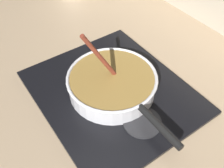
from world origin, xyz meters
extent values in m
cube|color=#9E8466|center=(0.00, 0.00, -0.02)|extent=(2.40, 1.60, 0.04)
cube|color=black|center=(0.06, 0.18, 0.01)|extent=(0.56, 0.48, 0.01)
torus|color=#592D0C|center=(0.06, 0.18, 0.02)|extent=(0.20, 0.20, 0.01)
cylinder|color=#262628|center=(0.22, 0.18, 0.01)|extent=(0.12, 0.12, 0.01)
cylinder|color=silver|center=(0.06, 0.18, 0.05)|extent=(0.29, 0.29, 0.07)
cylinder|color=olive|center=(0.06, 0.18, 0.05)|extent=(0.28, 0.28, 0.06)
torus|color=silver|center=(0.06, 0.18, 0.08)|extent=(0.31, 0.31, 0.01)
cylinder|color=black|center=(0.29, 0.18, 0.07)|extent=(0.17, 0.02, 0.02)
cylinder|color=beige|center=(-0.02, 0.19, 0.07)|extent=(0.04, 0.04, 0.01)
cylinder|color=#E5CC7A|center=(0.02, 0.21, 0.07)|extent=(0.03, 0.03, 0.01)
cylinder|color=#EDD88C|center=(0.01, 0.16, 0.07)|extent=(0.03, 0.03, 0.01)
cylinder|color=beige|center=(0.07, 0.12, 0.07)|extent=(0.03, 0.03, 0.01)
cylinder|color=#EDD88C|center=(0.08, 0.18, 0.07)|extent=(0.04, 0.04, 0.01)
cylinder|color=#E5CC7A|center=(0.07, 0.23, 0.07)|extent=(0.03, 0.03, 0.01)
cylinder|color=beige|center=(0.04, 0.28, 0.07)|extent=(0.03, 0.03, 0.01)
cylinder|color=maroon|center=(0.04, 0.15, 0.16)|extent=(0.04, 0.12, 0.20)
cube|color=brown|center=(0.05, 0.21, 0.06)|extent=(0.04, 0.05, 0.01)
camera|label=1|loc=(0.56, -0.16, 0.68)|focal=41.49mm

